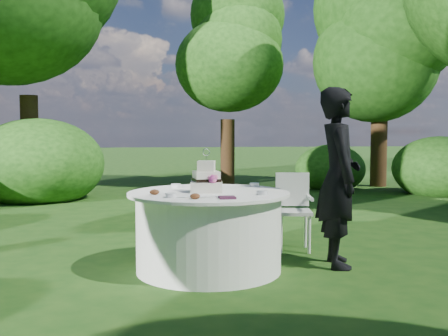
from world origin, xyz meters
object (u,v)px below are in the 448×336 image
Objects in this scene: napkins at (227,197)px; chair at (293,205)px; guest at (338,177)px; table at (209,231)px; cake at (207,180)px.

napkins is 0.16× the size of chair.
guest reaches higher than table.
table is at bearing 100.95° from napkins.
napkins is 1.65m from chair.
cake is at bearing 102.84° from napkins.
guest is 1.15× the size of table.
table is 0.50m from cake.
cake is at bearing -144.42° from chair.
chair is at bearing 25.64° from guest.
chair is at bearing 53.44° from napkins.
guest is at bearing 23.06° from napkins.
cake reaches higher than napkins.
guest reaches higher than chair.
napkins is 0.55m from cake.
napkins is at bearing -77.16° from cake.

